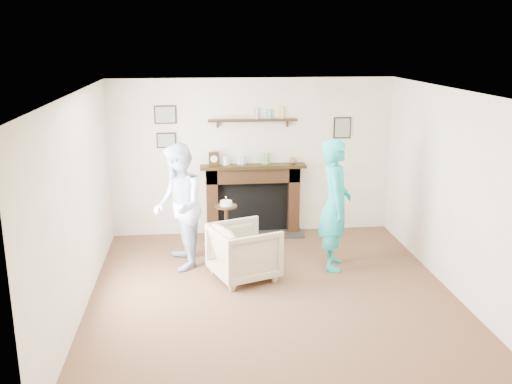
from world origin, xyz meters
TOP-DOWN VIEW (x-y plane):
  - ground at (0.00, 0.00)m, footprint 5.00×5.00m
  - room_shell at (-0.00, 0.69)m, footprint 4.54×5.02m
  - armchair at (-0.30, 0.63)m, footprint 1.03×1.01m
  - man at (-1.16, 1.11)m, footprint 0.77×0.93m
  - woman at (0.96, 0.86)m, footprint 0.56×0.73m
  - pedestal_table at (-0.50, 1.15)m, footprint 0.31×0.31m

SIDE VIEW (x-z plane):
  - ground at x=0.00m, z-range 0.00..0.00m
  - armchair at x=-0.30m, z-range -0.37..0.37m
  - man at x=-1.16m, z-range -0.87..0.87m
  - woman at x=0.96m, z-range -0.90..0.90m
  - pedestal_table at x=-0.50m, z-range 0.11..1.09m
  - room_shell at x=0.00m, z-range 0.36..2.88m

